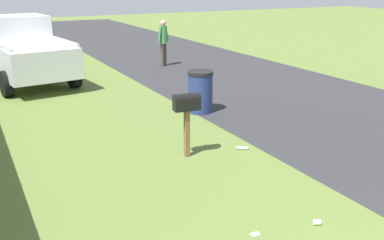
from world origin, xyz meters
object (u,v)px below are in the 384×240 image
object	(u,v)px
pickup_truck	(22,47)
pedestrian	(163,39)
trash_bin	(200,92)
mailbox	(187,107)

from	to	relation	value
pickup_truck	pedestrian	xyz separation A→B (m)	(0.29, -5.15, -0.09)
pickup_truck	trash_bin	size ratio (longest dim) A/B	5.01
pickup_truck	pedestrian	distance (m)	5.16
mailbox	pickup_truck	xyz separation A→B (m)	(8.30, 1.78, 0.12)
mailbox	trash_bin	bearing A→B (deg)	-26.72
trash_bin	pedestrian	world-z (taller)	pedestrian
mailbox	pickup_truck	world-z (taller)	pickup_truck
mailbox	pedestrian	world-z (taller)	pedestrian
pickup_truck	pedestrian	size ratio (longest dim) A/B	3.01
pedestrian	trash_bin	bearing A→B (deg)	137.70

